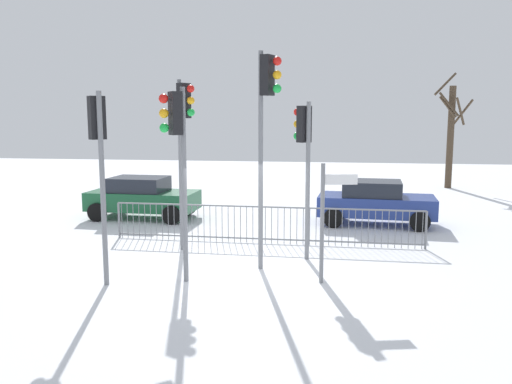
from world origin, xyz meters
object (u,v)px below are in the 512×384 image
object	(u,v)px
traffic_light_rear_right	(266,112)
traffic_light_foreground_right	(184,127)
traffic_light_rear_left	(98,144)
traffic_light_foreground_left	(177,141)
traffic_light_mid_right	(304,145)
car_blue_mid	(375,202)
bare_tree_left	(451,132)
direction_sign_post	(325,216)
car_green_trailing	(142,197)

from	to	relation	value
traffic_light_rear_right	traffic_light_foreground_right	xyz separation A→B (m)	(-2.36, 1.45, -0.36)
traffic_light_foreground_right	traffic_light_rear_left	xyz separation A→B (m)	(-1.00, -2.97, -0.31)
traffic_light_rear_right	traffic_light_foreground_left	xyz separation A→B (m)	(-1.74, -1.22, -0.61)
traffic_light_foreground_left	traffic_light_mid_right	bearing A→B (deg)	-82.90
traffic_light_mid_right	traffic_light_foreground_left	xyz separation A→B (m)	(-2.55, -2.37, 0.19)
traffic_light_foreground_right	car_blue_mid	distance (m)	7.29
traffic_light_foreground_left	car_blue_mid	world-z (taller)	traffic_light_foreground_left
traffic_light_foreground_left	bare_tree_left	distance (m)	19.06
bare_tree_left	car_blue_mid	bearing A→B (deg)	-114.16
traffic_light_rear_right	direction_sign_post	bearing A→B (deg)	80.71
car_green_trailing	bare_tree_left	distance (m)	16.09
traffic_light_rear_right	bare_tree_left	world-z (taller)	bare_tree_left
traffic_light_rear_left	bare_tree_left	size ratio (longest dim) A/B	0.71
direction_sign_post	bare_tree_left	size ratio (longest dim) A/B	0.45
traffic_light_mid_right	traffic_light_rear_left	xyz separation A→B (m)	(-4.17, -2.67, 0.12)
traffic_light_rear_left	car_green_trailing	xyz separation A→B (m)	(-1.79, 7.13, -2.25)
bare_tree_left	direction_sign_post	bearing A→B (deg)	-110.02
car_blue_mid	car_green_trailing	bearing A→B (deg)	-175.09
traffic_light_rear_right	car_green_trailing	world-z (taller)	traffic_light_rear_right
traffic_light_foreground_left	direction_sign_post	bearing A→B (deg)	-118.26
traffic_light_foreground_left	bare_tree_left	xyz separation A→B (m)	(9.09, 16.75, -0.28)
traffic_light_foreground_left	car_green_trailing	distance (m)	7.98
traffic_light_rear_left	bare_tree_left	xyz separation A→B (m)	(10.70, 17.05, -0.21)
traffic_light_rear_left	traffic_light_mid_right	bearing A→B (deg)	-12.22
traffic_light_foreground_right	traffic_light_foreground_left	world-z (taller)	traffic_light_foreground_right
traffic_light_rear_right	traffic_light_mid_right	distance (m)	1.62
car_blue_mid	bare_tree_left	xyz separation A→B (m)	(4.40, 9.81, 2.04)
bare_tree_left	traffic_light_mid_right	bearing A→B (deg)	-114.44
direction_sign_post	bare_tree_left	distance (m)	17.44
traffic_light_rear_left	traffic_light_foreground_right	bearing A→B (deg)	26.58
direction_sign_post	bare_tree_left	world-z (taller)	bare_tree_left
direction_sign_post	car_green_trailing	size ratio (longest dim) A/B	0.68
traffic_light_rear_right	car_green_trailing	size ratio (longest dim) A/B	1.31
traffic_light_mid_right	car_blue_mid	world-z (taller)	traffic_light_mid_right
car_green_trailing	bare_tree_left	world-z (taller)	bare_tree_left
traffic_light_foreground_left	traffic_light_rear_left	world-z (taller)	traffic_light_foreground_left
car_blue_mid	bare_tree_left	size ratio (longest dim) A/B	0.67
traffic_light_foreground_right	car_blue_mid	bearing A→B (deg)	157.66
traffic_light_mid_right	traffic_light_rear_left	world-z (taller)	traffic_light_rear_left
traffic_light_foreground_right	direction_sign_post	world-z (taller)	traffic_light_foreground_right
traffic_light_mid_right	bare_tree_left	xyz separation A→B (m)	(6.54, 14.38, -0.09)
traffic_light_foreground_left	bare_tree_left	bearing A→B (deg)	-64.28
traffic_light_rear_right	traffic_light_foreground_left	distance (m)	2.21
traffic_light_foreground_right	car_green_trailing	size ratio (longest dim) A/B	1.18
traffic_light_rear_right	traffic_light_mid_right	bearing A→B (deg)	165.51
traffic_light_foreground_left	car_blue_mid	xyz separation A→B (m)	(4.69, 6.95, -2.32)
traffic_light_foreground_right	car_blue_mid	size ratio (longest dim) A/B	1.16
direction_sign_post	car_green_trailing	world-z (taller)	direction_sign_post
traffic_light_mid_right	direction_sign_post	distance (m)	2.49
traffic_light_rear_left	car_green_trailing	size ratio (longest dim) A/B	1.07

